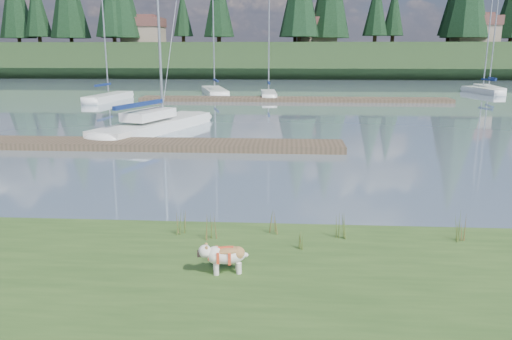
{
  "coord_description": "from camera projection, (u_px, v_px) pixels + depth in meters",
  "views": [
    {
      "loc": [
        1.57,
        -12.34,
        4.23
      ],
      "look_at": [
        0.8,
        -0.5,
        1.36
      ],
      "focal_mm": 35.0,
      "sensor_mm": 36.0,
      "label": 1
    }
  ],
  "objects": [
    {
      "name": "weed_3",
      "position": [
        181.0,
        223.0,
        10.74
      ],
      "size": [
        0.17,
        0.14,
        0.57
      ],
      "color": "#475B23",
      "rests_on": "bank"
    },
    {
      "name": "conifer_5",
      "position": [
        377.0,
        6.0,
        77.46
      ],
      "size": [
        3.96,
        3.96,
        10.35
      ],
      "color": "#382619",
      "rests_on": "ridge"
    },
    {
      "name": "dock_far",
      "position": [
        294.0,
        99.0,
        42.0
      ],
      "size": [
        26.0,
        2.2,
        0.3
      ],
      "primitive_type": "cube",
      "color": "#4C3D2C",
      "rests_on": "ground"
    },
    {
      "name": "weed_0",
      "position": [
        210.0,
        228.0,
        10.44
      ],
      "size": [
        0.17,
        0.14,
        0.58
      ],
      "color": "#475B23",
      "rests_on": "bank"
    },
    {
      "name": "ridge",
      "position": [
        280.0,
        60.0,
        83.28
      ],
      "size": [
        200.0,
        20.0,
        5.0
      ],
      "primitive_type": "cube",
      "color": "#1E3218",
      "rests_on": "ground"
    },
    {
      "name": "sailboat_bg_4",
      "position": [
        479.0,
        90.0,
        49.59
      ],
      "size": [
        2.63,
        6.4,
        9.46
      ],
      "rotation": [
        0.0,
        0.0,
        1.8
      ],
      "color": "white",
      "rests_on": "ground"
    },
    {
      "name": "weed_2",
      "position": [
        340.0,
        225.0,
        10.52
      ],
      "size": [
        0.17,
        0.14,
        0.64
      ],
      "color": "#475B23",
      "rests_on": "bank"
    },
    {
      "name": "house_0",
      "position": [
        144.0,
        30.0,
        80.62
      ],
      "size": [
        6.3,
        5.3,
        4.65
      ],
      "color": "gray",
      "rests_on": "ridge"
    },
    {
      "name": "sailboat_bg_1",
      "position": [
        214.0,
        90.0,
        49.1
      ],
      "size": [
        4.01,
        9.04,
        13.15
      ],
      "rotation": [
        0.0,
        0.0,
        1.84
      ],
      "color": "white",
      "rests_on": "ground"
    },
    {
      "name": "ground",
      "position": [
        270.0,
        101.0,
        42.16
      ],
      "size": [
        200.0,
        200.0,
        0.0
      ],
      "primitive_type": "plane",
      "color": "gray",
      "rests_on": "ground"
    },
    {
      "name": "weed_4",
      "position": [
        299.0,
        241.0,
        9.92
      ],
      "size": [
        0.17,
        0.14,
        0.41
      ],
      "color": "#475B23",
      "rests_on": "bank"
    },
    {
      "name": "bulldog",
      "position": [
        226.0,
        255.0,
        8.87
      ],
      "size": [
        0.9,
        0.46,
        0.53
      ],
      "rotation": [
        0.0,
        0.0,
        3.34
      ],
      "color": "silver",
      "rests_on": "bank"
    },
    {
      "name": "mud_lip",
      "position": [
        218.0,
        235.0,
        11.49
      ],
      "size": [
        60.0,
        0.5,
        0.14
      ],
      "primitive_type": "cube",
      "color": "#33281C",
      "rests_on": "ground"
    },
    {
      "name": "sailboat_bg_5",
      "position": [
        487.0,
        88.0,
        52.34
      ],
      "size": [
        2.28,
        7.75,
        10.95
      ],
      "rotation": [
        0.0,
        0.0,
        1.47
      ],
      "color": "white",
      "rests_on": "ground"
    },
    {
      "name": "sailboat_bg_2",
      "position": [
        268.0,
        94.0,
        45.12
      ],
      "size": [
        1.73,
        6.47,
        9.78
      ],
      "rotation": [
        0.0,
        0.0,
        1.65
      ],
      "color": "white",
      "rests_on": "ground"
    },
    {
      "name": "conifer_3",
      "position": [
        219.0,
        2.0,
        80.76
      ],
      "size": [
        4.84,
        4.84,
        12.25
      ],
      "color": "#382619",
      "rests_on": "ridge"
    },
    {
      "name": "dock_near",
      "position": [
        162.0,
        145.0,
        22.01
      ],
      "size": [
        16.0,
        2.0,
        0.3
      ],
      "primitive_type": "cube",
      "color": "#4C3D2C",
      "rests_on": "ground"
    },
    {
      "name": "sailboat_bg_0",
      "position": [
        112.0,
        96.0,
        42.91
      ],
      "size": [
        2.31,
        7.64,
        10.96
      ],
      "rotation": [
        0.0,
        0.0,
        1.46
      ],
      "color": "white",
      "rests_on": "ground"
    },
    {
      "name": "sailboat_main",
      "position": [
        162.0,
        122.0,
        27.04
      ],
      "size": [
        5.06,
        9.9,
        14.01
      ],
      "rotation": [
        0.0,
        0.0,
        1.23
      ],
      "color": "white",
      "rests_on": "ground"
    },
    {
      "name": "house_1",
      "position": [
        317.0,
        30.0,
        79.83
      ],
      "size": [
        6.3,
        5.3,
        4.65
      ],
      "color": "gray",
      "rests_on": "ridge"
    },
    {
      "name": "house_2",
      "position": [
        475.0,
        29.0,
        76.37
      ],
      "size": [
        6.3,
        5.3,
        4.65
      ],
      "color": "gray",
      "rests_on": "ridge"
    },
    {
      "name": "bank",
      "position": [
        176.0,
        338.0,
        7.2
      ],
      "size": [
        60.0,
        9.0,
        0.35
      ],
      "primitive_type": "cube",
      "color": "#375522",
      "rests_on": "ground"
    },
    {
      "name": "conifer_1",
      "position": [
        37.0,
        5.0,
        81.8
      ],
      "size": [
        4.4,
        4.4,
        11.3
      ],
      "color": "#382619",
      "rests_on": "ridge"
    },
    {
      "name": "weed_5",
      "position": [
        460.0,
        228.0,
        10.34
      ],
      "size": [
        0.17,
        0.14,
        0.66
      ],
      "color": "#475B23",
      "rests_on": "bank"
    },
    {
      "name": "weed_1",
      "position": [
        275.0,
        223.0,
        10.76
      ],
      "size": [
        0.17,
        0.14,
        0.55
      ],
      "color": "#475B23",
      "rests_on": "bank"
    }
  ]
}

